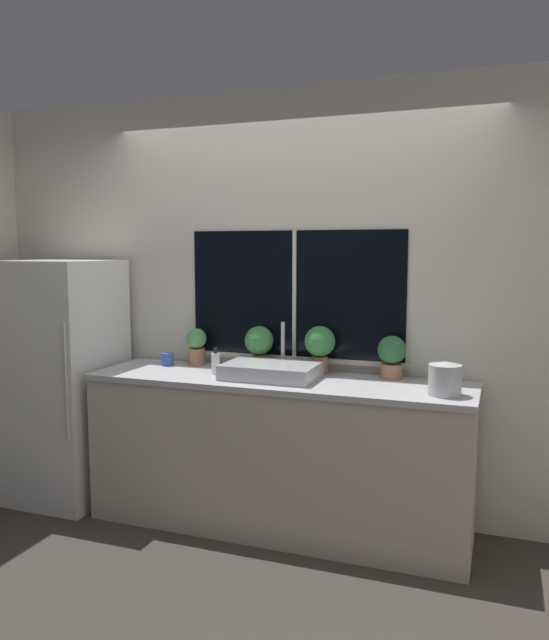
% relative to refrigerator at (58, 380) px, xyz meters
% --- Properties ---
extents(ground_plane, '(14.00, 14.00, 0.00)m').
position_rel_refrigerator_xyz_m(ground_plane, '(1.58, -0.26, -0.81)').
color(ground_plane, '#38332D').
extents(wall_back, '(8.00, 0.09, 2.70)m').
position_rel_refrigerator_xyz_m(wall_back, '(1.58, 0.40, 0.54)').
color(wall_back, beige).
rests_on(wall_back, ground_plane).
extents(wall_left, '(0.06, 7.00, 2.70)m').
position_rel_refrigerator_xyz_m(wall_left, '(-0.66, 1.24, 0.54)').
color(wall_left, beige).
rests_on(wall_left, ground_plane).
extents(counter, '(2.31, 0.61, 0.93)m').
position_rel_refrigerator_xyz_m(counter, '(1.58, 0.04, -0.35)').
color(counter, '#B2A893').
rests_on(counter, ground_plane).
extents(refrigerator, '(0.75, 0.68, 1.62)m').
position_rel_refrigerator_xyz_m(refrigerator, '(0.00, 0.00, 0.00)').
color(refrigerator, silver).
rests_on(refrigerator, ground_plane).
extents(sink, '(0.55, 0.42, 0.32)m').
position_rel_refrigerator_xyz_m(sink, '(1.55, 0.02, 0.16)').
color(sink, '#ADADB2').
rests_on(sink, counter).
extents(potted_plant_far_left, '(0.13, 0.13, 0.24)m').
position_rel_refrigerator_xyz_m(potted_plant_far_left, '(0.93, 0.26, 0.25)').
color(potted_plant_far_left, '#9E6B4C').
rests_on(potted_plant_far_left, counter).
extents(potted_plant_center_left, '(0.18, 0.18, 0.28)m').
position_rel_refrigerator_xyz_m(potted_plant_center_left, '(1.38, 0.26, 0.29)').
color(potted_plant_center_left, '#9E6B4C').
rests_on(potted_plant_center_left, counter).
extents(potted_plant_center_right, '(0.19, 0.19, 0.30)m').
position_rel_refrigerator_xyz_m(potted_plant_center_right, '(1.78, 0.26, 0.30)').
color(potted_plant_center_right, '#9E6B4C').
rests_on(potted_plant_center_right, counter).
extents(potted_plant_far_right, '(0.17, 0.17, 0.26)m').
position_rel_refrigerator_xyz_m(potted_plant_far_right, '(2.22, 0.26, 0.26)').
color(potted_plant_far_right, '#9E6B4C').
rests_on(potted_plant_far_right, counter).
extents(soap_bottle, '(0.05, 0.05, 0.17)m').
position_rel_refrigerator_xyz_m(soap_bottle, '(1.19, 0.01, 0.19)').
color(soap_bottle, white).
rests_on(soap_bottle, counter).
extents(mug_black, '(0.08, 0.08, 0.10)m').
position_rel_refrigerator_xyz_m(mug_black, '(2.52, 0.18, 0.17)').
color(mug_black, black).
rests_on(mug_black, counter).
extents(mug_blue, '(0.08, 0.08, 0.08)m').
position_rel_refrigerator_xyz_m(mug_blue, '(0.76, 0.17, 0.16)').
color(mug_blue, '#3351AD').
rests_on(mug_blue, counter).
extents(kettle, '(0.17, 0.17, 0.18)m').
position_rel_refrigerator_xyz_m(kettle, '(2.56, -0.07, 0.21)').
color(kettle, '#B2B2B7').
rests_on(kettle, counter).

